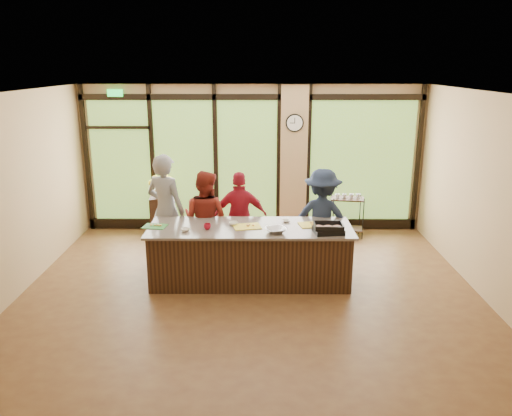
{
  "coord_description": "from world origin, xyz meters",
  "views": [
    {
      "loc": [
        0.13,
        -7.14,
        3.39
      ],
      "look_at": [
        0.09,
        0.4,
        1.2
      ],
      "focal_mm": 35.0,
      "sensor_mm": 36.0,
      "label": 1
    }
  ],
  "objects_px": {
    "island_base": "(250,255)",
    "cook_left": "(166,210)",
    "flower_stand": "(161,217)",
    "cook_right": "(322,218)",
    "roasting_pan": "(328,230)",
    "bar_cart": "(347,211)"
  },
  "relations": [
    {
      "from": "island_base",
      "to": "cook_left",
      "type": "bearing_deg",
      "value": 153.9
    },
    {
      "from": "cook_left",
      "to": "flower_stand",
      "type": "xyz_separation_m",
      "value": [
        -0.39,
        1.48,
        -0.57
      ]
    },
    {
      "from": "cook_right",
      "to": "flower_stand",
      "type": "bearing_deg",
      "value": -12.01
    },
    {
      "from": "cook_right",
      "to": "island_base",
      "type": "bearing_deg",
      "value": 43.61
    },
    {
      "from": "cook_left",
      "to": "cook_right",
      "type": "distance_m",
      "value": 2.67
    },
    {
      "from": "island_base",
      "to": "cook_left",
      "type": "xyz_separation_m",
      "value": [
        -1.45,
        0.71,
        0.54
      ]
    },
    {
      "from": "roasting_pan",
      "to": "bar_cart",
      "type": "xyz_separation_m",
      "value": [
        0.72,
        2.46,
        -0.42
      ]
    },
    {
      "from": "roasting_pan",
      "to": "bar_cart",
      "type": "distance_m",
      "value": 2.6
    },
    {
      "from": "cook_right",
      "to": "flower_stand",
      "type": "relative_size",
      "value": 2.09
    },
    {
      "from": "island_base",
      "to": "flower_stand",
      "type": "height_order",
      "value": "island_base"
    },
    {
      "from": "roasting_pan",
      "to": "flower_stand",
      "type": "xyz_separation_m",
      "value": [
        -3.03,
        2.48,
        -0.55
      ]
    },
    {
      "from": "island_base",
      "to": "roasting_pan",
      "type": "height_order",
      "value": "roasting_pan"
    },
    {
      "from": "roasting_pan",
      "to": "bar_cart",
      "type": "height_order",
      "value": "roasting_pan"
    },
    {
      "from": "flower_stand",
      "to": "bar_cart",
      "type": "xyz_separation_m",
      "value": [
        3.75,
        -0.02,
        0.13
      ]
    },
    {
      "from": "flower_stand",
      "to": "bar_cart",
      "type": "bearing_deg",
      "value": -5.85
    },
    {
      "from": "roasting_pan",
      "to": "bar_cart",
      "type": "relative_size",
      "value": 0.48
    },
    {
      "from": "roasting_pan",
      "to": "flower_stand",
      "type": "height_order",
      "value": "roasting_pan"
    },
    {
      "from": "island_base",
      "to": "flower_stand",
      "type": "relative_size",
      "value": 3.8
    },
    {
      "from": "island_base",
      "to": "cook_left",
      "type": "height_order",
      "value": "cook_left"
    },
    {
      "from": "cook_left",
      "to": "bar_cart",
      "type": "distance_m",
      "value": 3.69
    },
    {
      "from": "cook_left",
      "to": "roasting_pan",
      "type": "relative_size",
      "value": 4.53
    },
    {
      "from": "island_base",
      "to": "flower_stand",
      "type": "distance_m",
      "value": 2.86
    }
  ]
}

